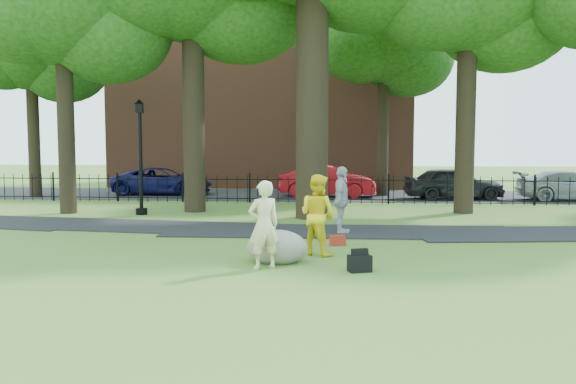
# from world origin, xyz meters

# --- Properties ---
(ground) EXTENTS (120.00, 120.00, 0.00)m
(ground) POSITION_xyz_m (0.00, 0.00, 0.00)
(ground) COLOR #486F27
(ground) RESTS_ON ground
(footpath) EXTENTS (36.07, 3.85, 0.03)m
(footpath) POSITION_xyz_m (1.00, 3.90, 0.00)
(footpath) COLOR black
(footpath) RESTS_ON ground
(street) EXTENTS (80.00, 7.00, 0.02)m
(street) POSITION_xyz_m (0.00, 16.00, 0.00)
(street) COLOR black
(street) RESTS_ON ground
(iron_fence) EXTENTS (44.00, 0.04, 1.20)m
(iron_fence) POSITION_xyz_m (0.00, 12.00, 0.60)
(iron_fence) COLOR black
(iron_fence) RESTS_ON ground
(brick_building) EXTENTS (18.00, 8.00, 12.00)m
(brick_building) POSITION_xyz_m (-4.00, 24.00, 6.00)
(brick_building) COLOR brown
(brick_building) RESTS_ON ground
(woman) EXTENTS (0.77, 0.69, 1.77)m
(woman) POSITION_xyz_m (-0.50, -1.12, 0.89)
(woman) COLOR beige
(woman) RESTS_ON ground
(man) EXTENTS (1.12, 1.07, 1.83)m
(man) POSITION_xyz_m (0.50, 0.45, 0.91)
(man) COLOR yellow
(man) RESTS_ON ground
(pedestrian) EXTENTS (0.57, 1.15, 1.90)m
(pedestrian) POSITION_xyz_m (1.03, 3.59, 0.95)
(pedestrian) COLOR #A6A6AB
(pedestrian) RESTS_ON ground
(boulder) EXTENTS (1.36, 1.06, 0.75)m
(boulder) POSITION_xyz_m (-0.31, -0.49, 0.38)
(boulder) COLOR gray
(boulder) RESTS_ON ground
(lamppost) EXTENTS (0.41, 0.41, 4.14)m
(lamppost) POSITION_xyz_m (-6.17, 7.36, 2.03)
(lamppost) COLOR black
(lamppost) RESTS_ON ground
(backpack) EXTENTS (0.50, 0.40, 0.33)m
(backpack) POSITION_xyz_m (1.41, -1.22, 0.16)
(backpack) COLOR black
(backpack) RESTS_ON ground
(red_bag) EXTENTS (0.42, 0.35, 0.25)m
(red_bag) POSITION_xyz_m (0.95, 1.67, 0.12)
(red_bag) COLOR maroon
(red_bag) RESTS_ON ground
(red_sedan) EXTENTS (4.77, 2.02, 1.53)m
(red_sedan) POSITION_xyz_m (0.33, 15.11, 0.77)
(red_sedan) COLOR maroon
(red_sedan) RESTS_ON ground
(navy_van) EXTENTS (5.06, 2.51, 1.38)m
(navy_van) POSITION_xyz_m (-8.06, 15.49, 0.69)
(navy_van) COLOR #0D0E41
(navy_van) RESTS_ON ground
(grey_car) EXTENTS (4.61, 2.21, 1.52)m
(grey_car) POSITION_xyz_m (6.18, 14.42, 0.76)
(grey_car) COLOR black
(grey_car) RESTS_ON ground
(silver_car) EXTENTS (4.80, 2.15, 1.36)m
(silver_car) POSITION_xyz_m (11.25, 14.07, 0.68)
(silver_car) COLOR #92949A
(silver_car) RESTS_ON ground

